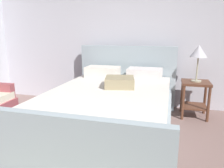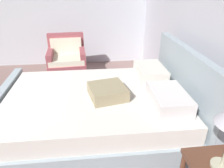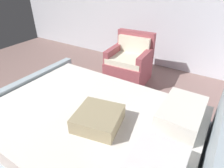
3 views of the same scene
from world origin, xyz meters
name	(u,v)px [view 2 (image 2 of 3)]	position (x,y,z in m)	size (l,w,h in m)	color
wall_side_left	(22,9)	(-3.09, 0.00, 1.28)	(0.12, 5.71, 2.55)	silver
bed	(99,113)	(-0.27, 1.53, 0.34)	(1.77, 2.36, 1.14)	#9CADB6
armchair	(68,63)	(-2.08, 0.99, 0.35)	(0.77, 0.76, 0.90)	#9C484F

